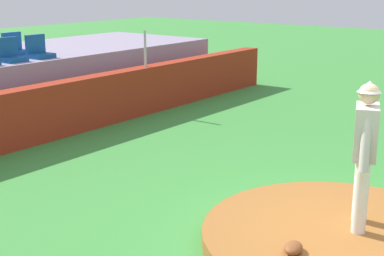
# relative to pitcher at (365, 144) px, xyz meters

# --- Properties ---
(ground_plane) EXTENTS (60.00, 60.00, 0.00)m
(ground_plane) POSITION_rel_pitcher_xyz_m (-0.25, 0.07, -1.21)
(ground_plane) COLOR #3B8D3A
(pitchers_mound) EXTENTS (3.39, 3.39, 0.18)m
(pitchers_mound) POSITION_rel_pitcher_xyz_m (-0.25, 0.07, -1.12)
(pitchers_mound) COLOR #9C5F2A
(pitchers_mound) RESTS_ON ground_plane
(pitcher) EXTENTS (0.79, 0.41, 1.78)m
(pitcher) POSITION_rel_pitcher_xyz_m (0.00, 0.00, 0.00)
(pitcher) COLOR white
(pitcher) RESTS_ON pitchers_mound
(fielding_glove) EXTENTS (0.34, 0.28, 0.11)m
(fielding_glove) POSITION_rel_pitcher_xyz_m (-1.09, 0.31, -0.98)
(fielding_glove) COLOR brown
(fielding_glove) RESTS_ON pitchers_mound
(brick_barrier) EXTENTS (16.94, 0.40, 1.10)m
(brick_barrier) POSITION_rel_pitcher_xyz_m (-0.25, 6.56, -0.67)
(brick_barrier) COLOR #9E2B18
(brick_barrier) RESTS_ON ground_plane
(fence_post_right) EXTENTS (0.06, 0.06, 0.84)m
(fence_post_right) POSITION_rel_pitcher_xyz_m (3.47, 6.56, 0.30)
(fence_post_right) COLOR silver
(fence_post_right) RESTS_ON brick_barrier
(stadium_chair_4) EXTENTS (0.48, 0.44, 0.50)m
(stadium_chair_4) POSITION_rel_pitcher_xyz_m (0.78, 7.91, 0.35)
(stadium_chair_4) COLOR #134D8E
(stadium_chair_4) RESTS_ON bleacher_platform
(stadium_chair_5) EXTENTS (0.48, 0.44, 0.50)m
(stadium_chair_5) POSITION_rel_pitcher_xyz_m (1.50, 7.91, 0.35)
(stadium_chair_5) COLOR #134D8E
(stadium_chair_5) RESTS_ON bleacher_platform
(stadium_chair_11) EXTENTS (0.48, 0.44, 0.50)m
(stadium_chair_11) POSITION_rel_pitcher_xyz_m (1.52, 8.80, 0.35)
(stadium_chair_11) COLOR #134D8E
(stadium_chair_11) RESTS_ON bleacher_platform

